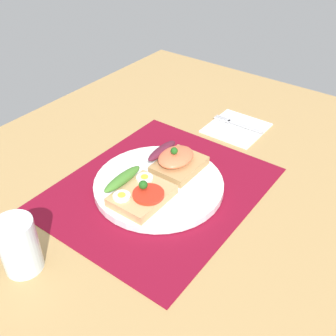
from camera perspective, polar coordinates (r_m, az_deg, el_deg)
ground_plane at (r=79.76cm, az=-1.28°, el=-3.86°), size 120.00×90.00×3.20cm
placemat at (r=78.64cm, az=-1.30°, el=-2.89°), size 41.12×34.44×0.30cm
plate at (r=78.07cm, az=-1.31°, el=-2.38°), size 24.85×24.85×1.50cm
sandwich_egg_tomato at (r=73.29cm, az=-4.10°, el=-3.40°), size 10.67×9.97×3.91cm
sandwich_salmon at (r=80.19cm, az=1.18°, el=1.09°), size 10.04×9.29×5.11cm
napkin at (r=98.55cm, az=9.55°, el=5.63°), size 13.48×12.60×0.60cm
fork at (r=99.16cm, az=9.60°, el=6.14°), size 1.62×12.77×0.32cm
drinking_glass at (r=65.63cm, az=-20.15°, el=-10.16°), size 5.89×5.89×9.32cm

